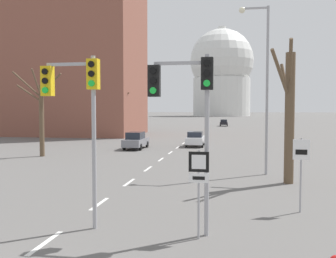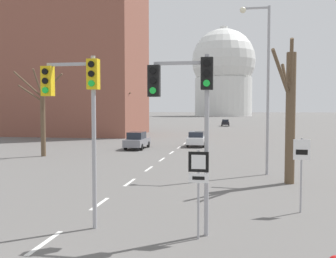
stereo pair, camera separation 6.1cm
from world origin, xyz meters
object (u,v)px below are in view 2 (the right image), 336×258
sedan_near_left (225,123)px  sedan_mid_centre (137,140)px  street_lamp_right (264,75)px  traffic_signal_centre_tall (78,98)px  traffic_signal_near_right (189,99)px  sedan_near_right (197,139)px  route_sign_post (198,178)px  speed_limit_sign (301,162)px

sedan_near_left → sedan_mid_centre: size_ratio=0.91×
street_lamp_right → traffic_signal_centre_tall: bearing=-120.8°
traffic_signal_near_right → sedan_near_left: bearing=90.3°
street_lamp_right → sedan_near_right: (-5.41, 15.82, -5.05)m
traffic_signal_centre_tall → traffic_signal_near_right: bearing=-1.1°
route_sign_post → sedan_near_left: bearing=90.6°
route_sign_post → sedan_near_left: route_sign_post is taller
route_sign_post → sedan_mid_centre: (-8.14, 24.01, -1.00)m
route_sign_post → sedan_near_right: route_sign_post is taller
street_lamp_right → sedan_near_right: bearing=108.9°
traffic_signal_near_right → sedan_near_right: 27.37m
street_lamp_right → speed_limit_sign: bearing=-84.5°
traffic_signal_near_right → speed_limit_sign: (3.84, 3.15, -2.28)m
traffic_signal_near_right → traffic_signal_centre_tall: bearing=178.9°
traffic_signal_near_right → sedan_near_left: size_ratio=1.36×
traffic_signal_near_right → speed_limit_sign: size_ratio=1.97×
route_sign_post → street_lamp_right: street_lamp_right is taller
route_sign_post → street_lamp_right: size_ratio=0.27×
traffic_signal_centre_tall → street_lamp_right: street_lamp_right is taller
sedan_near_right → route_sign_post: bearing=-84.4°
sedan_near_right → sedan_near_left: bearing=87.5°
traffic_signal_centre_tall → sedan_near_right: size_ratio=1.33×
traffic_signal_near_right → traffic_signal_centre_tall: traffic_signal_centre_tall is taller
traffic_signal_near_right → street_lamp_right: size_ratio=0.56×
speed_limit_sign → sedan_mid_centre: bearing=119.6°
route_sign_post → sedan_near_right: size_ratio=0.64×
street_lamp_right → sedan_mid_centre: (-10.86, 12.43, -5.01)m
traffic_signal_near_right → sedan_near_right: bearing=95.0°
route_sign_post → street_lamp_right: bearing=76.8°
traffic_signal_near_right → sedan_near_right: size_ratio=1.32×
speed_limit_sign → street_lamp_right: 9.03m
traffic_signal_centre_tall → street_lamp_right: 13.09m
traffic_signal_near_right → traffic_signal_centre_tall: 3.59m
street_lamp_right → sedan_mid_centre: size_ratio=2.20×
speed_limit_sign → sedan_near_left: size_ratio=0.69×
speed_limit_sign → sedan_near_left: 69.78m
speed_limit_sign → sedan_near_left: speed_limit_sign is taller
traffic_signal_centre_tall → route_sign_post: 4.61m
traffic_signal_centre_tall → speed_limit_sign: (7.42, 3.08, -2.31)m
route_sign_post → sedan_near_left: 73.15m
traffic_signal_near_right → sedan_near_left: 72.88m
speed_limit_sign → sedan_mid_centre: size_ratio=0.63×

